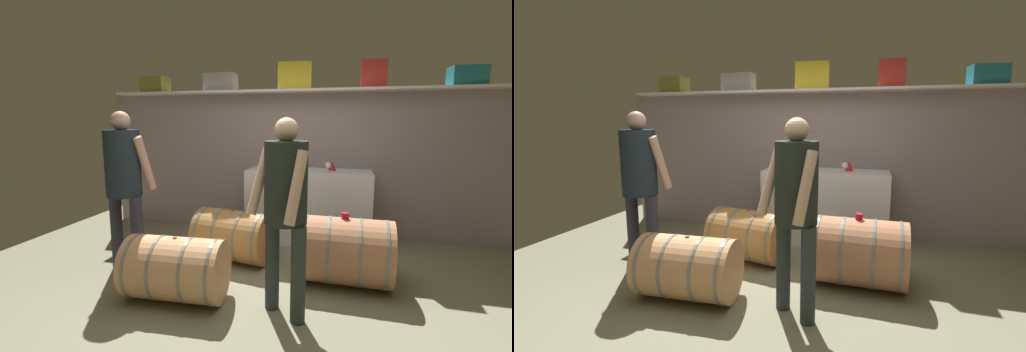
% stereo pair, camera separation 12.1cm
% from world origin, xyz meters
% --- Properties ---
extents(ground_plane, '(6.75, 7.48, 0.02)m').
position_xyz_m(ground_plane, '(0.00, 0.53, -0.01)').
color(ground_plane, gray).
extents(back_wall_panel, '(5.55, 0.10, 1.96)m').
position_xyz_m(back_wall_panel, '(0.00, 2.14, 0.98)').
color(back_wall_panel, gray).
rests_on(back_wall_panel, ground).
extents(high_shelf_board, '(5.10, 0.40, 0.03)m').
position_xyz_m(high_shelf_board, '(0.00, 1.99, 1.98)').
color(high_shelf_board, white).
rests_on(high_shelf_board, back_wall_panel).
extents(toolcase_olive, '(0.39, 0.29, 0.22)m').
position_xyz_m(toolcase_olive, '(-2.04, 1.99, 2.10)').
color(toolcase_olive, olive).
rests_on(toolcase_olive, high_shelf_board).
extents(toolcase_grey, '(0.44, 0.26, 0.24)m').
position_xyz_m(toolcase_grey, '(-1.02, 1.99, 2.11)').
color(toolcase_grey, gray).
rests_on(toolcase_grey, high_shelf_board).
extents(toolcase_yellow, '(0.45, 0.31, 0.34)m').
position_xyz_m(toolcase_yellow, '(0.02, 1.99, 2.16)').
color(toolcase_yellow, yellow).
rests_on(toolcase_yellow, high_shelf_board).
extents(toolcase_red, '(0.32, 0.27, 0.33)m').
position_xyz_m(toolcase_red, '(1.00, 1.99, 2.16)').
color(toolcase_red, red).
rests_on(toolcase_red, high_shelf_board).
extents(toolcase_teal, '(0.39, 0.31, 0.23)m').
position_xyz_m(toolcase_teal, '(2.05, 1.99, 2.11)').
color(toolcase_teal, '#20737E').
rests_on(toolcase_teal, high_shelf_board).
extents(work_cabinet, '(1.58, 0.58, 0.95)m').
position_xyz_m(work_cabinet, '(0.25, 1.79, 0.48)').
color(work_cabinet, white).
rests_on(work_cabinet, ground).
extents(wine_bottle_clear, '(0.07, 0.07, 0.31)m').
position_xyz_m(wine_bottle_clear, '(-0.33, 1.99, 1.08)').
color(wine_bottle_clear, '#AAC7BA').
rests_on(wine_bottle_clear, work_cabinet).
extents(wine_bottle_amber, '(0.07, 0.07, 0.31)m').
position_xyz_m(wine_bottle_amber, '(-0.19, 1.70, 1.09)').
color(wine_bottle_amber, brown).
rests_on(wine_bottle_amber, work_cabinet).
extents(wine_glass, '(0.08, 0.08, 0.13)m').
position_xyz_m(wine_glass, '(0.50, 1.65, 1.04)').
color(wine_glass, white).
rests_on(wine_glass, work_cabinet).
extents(red_funnel, '(0.11, 0.11, 0.12)m').
position_xyz_m(red_funnel, '(0.53, 1.85, 1.02)').
color(red_funnel, red).
rests_on(red_funnel, work_cabinet).
extents(wine_barrel_near, '(0.92, 0.69, 0.67)m').
position_xyz_m(wine_barrel_near, '(0.72, 0.64, 0.33)').
color(wine_barrel_near, '#B0734E').
rests_on(wine_barrel_near, ground).
extents(wine_barrel_far, '(0.90, 0.61, 0.58)m').
position_xyz_m(wine_barrel_far, '(-0.73, -0.05, 0.29)').
color(wine_barrel_far, tan).
rests_on(wine_barrel_far, ground).
extents(wine_barrel_flank, '(0.92, 0.71, 0.59)m').
position_xyz_m(wine_barrel_flank, '(-0.51, 0.93, 0.29)').
color(wine_barrel_flank, '#B07B43').
rests_on(wine_barrel_flank, ground).
extents(tasting_cup, '(0.07, 0.07, 0.05)m').
position_xyz_m(tasting_cup, '(0.71, 0.64, 0.69)').
color(tasting_cup, red).
rests_on(tasting_cup, wine_barrel_near).
extents(winemaker_pouring, '(0.54, 0.47, 1.68)m').
position_xyz_m(winemaker_pouring, '(-1.50, 0.38, 1.03)').
color(winemaker_pouring, '#292835').
rests_on(winemaker_pouring, ground).
extents(visitor_tasting, '(0.53, 0.48, 1.61)m').
position_xyz_m(visitor_tasting, '(0.25, -0.08, 0.99)').
color(visitor_tasting, '#2C3434').
rests_on(visitor_tasting, ground).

